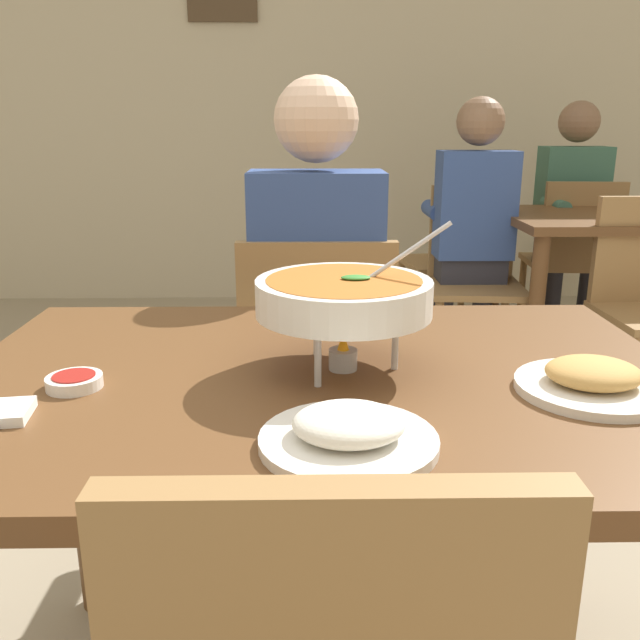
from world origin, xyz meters
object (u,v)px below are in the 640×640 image
(chair_bg_left, at_px, (473,268))
(patron_bg_middle, at_px, (573,207))
(dining_table_main, at_px, (321,434))
(diner_main, at_px, (316,287))
(chair_bg_middle, at_px, (573,252))
(curry_bowl, at_px, (344,298))
(dining_table_far, at_px, (608,244))
(appetizer_plate, at_px, (592,380))
(sauce_dish, at_px, (74,381))
(chair_bg_corner, at_px, (461,249))
(rice_plate, at_px, (349,432))
(chair_diner_main, at_px, (317,370))
(patron_bg_left, at_px, (472,219))

(chair_bg_left, xyz_separation_m, patron_bg_middle, (0.67, 0.52, 0.24))
(dining_table_main, distance_m, diner_main, 0.76)
(chair_bg_middle, bearing_deg, curry_bowl, -119.17)
(dining_table_far, relative_size, patron_bg_middle, 0.76)
(diner_main, relative_size, chair_bg_middle, 1.46)
(dining_table_main, xyz_separation_m, appetizer_plate, (0.43, -0.10, 0.14))
(sauce_dish, height_order, dining_table_far, sauce_dish)
(dining_table_far, xyz_separation_m, patron_bg_middle, (0.03, 0.56, 0.11))
(dining_table_main, xyz_separation_m, chair_bg_corner, (0.83, 2.62, -0.15))
(rice_plate, height_order, chair_bg_middle, chair_bg_middle)
(rice_plate, distance_m, chair_bg_corner, 3.02)
(sauce_dish, bearing_deg, chair_diner_main, 62.84)
(rice_plate, relative_size, sauce_dish, 2.67)
(diner_main, relative_size, patron_bg_left, 1.00)
(appetizer_plate, distance_m, patron_bg_middle, 2.91)
(dining_table_main, height_order, appetizer_plate, appetizer_plate)
(dining_table_main, height_order, patron_bg_middle, patron_bg_middle)
(diner_main, bearing_deg, sauce_dish, -116.21)
(chair_bg_left, bearing_deg, dining_table_far, -3.97)
(dining_table_main, height_order, chair_bg_middle, chair_bg_middle)
(appetizer_plate, bearing_deg, dining_table_far, 65.47)
(rice_plate, distance_m, dining_table_far, 2.72)
(dining_table_main, xyz_separation_m, diner_main, (0.00, 0.75, 0.08))
(chair_diner_main, bearing_deg, dining_table_far, 43.47)
(appetizer_plate, relative_size, chair_bg_corner, 0.27)
(diner_main, relative_size, curry_bowl, 3.94)
(appetizer_plate, relative_size, sauce_dish, 2.67)
(diner_main, distance_m, patron_bg_left, 1.58)
(rice_plate, bearing_deg, chair_bg_left, 72.45)
(dining_table_main, height_order, sauce_dish, sauce_dish)
(dining_table_far, distance_m, patron_bg_middle, 0.58)
(chair_diner_main, distance_m, chair_bg_left, 1.59)
(dining_table_main, bearing_deg, curry_bowl, 21.55)
(dining_table_main, xyz_separation_m, patron_bg_middle, (1.45, 2.63, 0.08))
(appetizer_plate, height_order, sauce_dish, appetizer_plate)
(diner_main, bearing_deg, dining_table_main, -90.00)
(diner_main, xyz_separation_m, dining_table_far, (1.41, 1.31, -0.11))
(dining_table_far, bearing_deg, dining_table_main, -124.44)
(patron_bg_left, height_order, patron_bg_middle, same)
(patron_bg_left, bearing_deg, chair_bg_corner, 82.35)
(dining_table_main, distance_m, chair_bg_middle, 2.91)
(appetizer_plate, distance_m, patron_bg_left, 2.25)
(chair_diner_main, xyz_separation_m, diner_main, (0.00, 0.03, 0.24))
(diner_main, relative_size, chair_bg_left, 1.46)
(chair_bg_left, xyz_separation_m, chair_bg_corner, (0.05, 0.51, 0.00))
(chair_bg_middle, height_order, patron_bg_left, patron_bg_left)
(appetizer_plate, xyz_separation_m, sauce_dish, (-0.83, 0.03, -0.01))
(sauce_dish, bearing_deg, patron_bg_left, 61.89)
(chair_diner_main, height_order, chair_bg_corner, same)
(patron_bg_left, bearing_deg, sauce_dish, -118.11)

